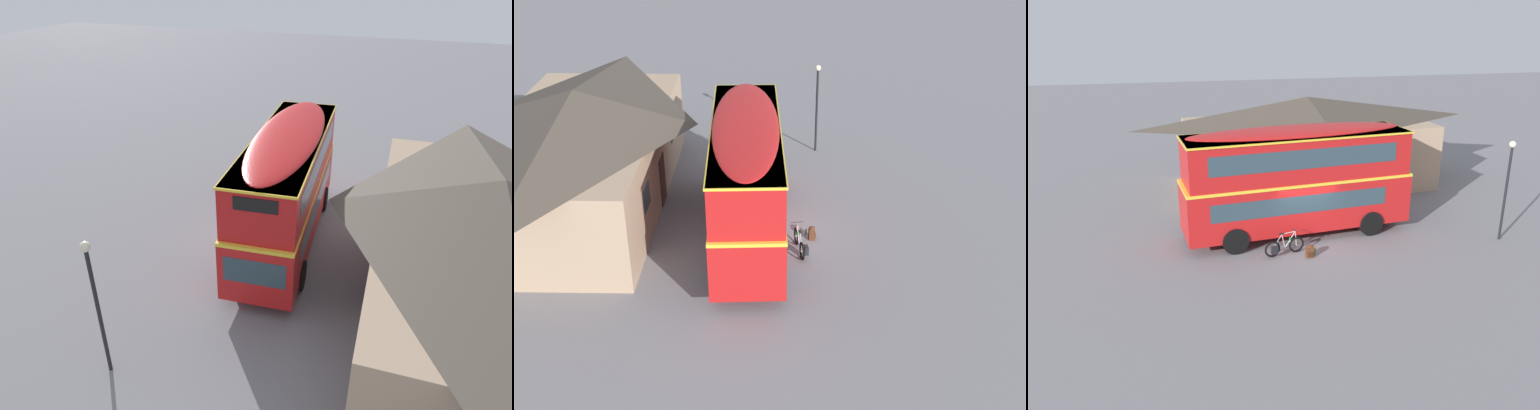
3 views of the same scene
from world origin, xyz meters
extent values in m
plane|color=slate|center=(0.00, 0.00, 0.00)|extent=(120.00, 120.00, 0.00)
cylinder|color=black|center=(2.79, 2.71, 0.55)|extent=(1.12, 0.38, 1.10)
cylinder|color=black|center=(3.02, 0.34, 0.55)|extent=(1.12, 0.38, 1.10)
cylinder|color=black|center=(-3.29, 2.13, 0.55)|extent=(1.12, 0.38, 1.10)
cylinder|color=black|center=(-3.07, -0.24, 0.55)|extent=(1.12, 0.38, 1.10)
cube|color=red|center=(-0.14, 1.24, 1.52)|extent=(10.05, 3.42, 2.10)
cube|color=yellow|center=(-0.14, 1.24, 2.60)|extent=(10.07, 3.44, 0.12)
cube|color=red|center=(-0.14, 1.24, 3.58)|extent=(9.75, 3.34, 1.90)
ellipsoid|color=red|center=(-0.14, 1.24, 4.61)|extent=(9.55, 3.27, 0.36)
cube|color=#2D424C|center=(4.75, 1.70, 1.77)|extent=(0.25, 2.05, 0.90)
cube|color=black|center=(4.62, 1.69, 4.10)|extent=(0.19, 1.37, 0.44)
cube|color=#2D424C|center=(-0.22, -0.02, 1.82)|extent=(7.66, 0.77, 0.76)
cube|color=#2D424C|center=(-0.02, 0.03, 3.73)|extent=(8.05, 0.80, 0.80)
cube|color=#2D424C|center=(-0.45, 2.45, 1.82)|extent=(7.66, 0.77, 0.76)
cube|color=#2D424C|center=(-0.25, 2.45, 3.73)|extent=(8.05, 0.80, 0.80)
cube|color=yellow|center=(-0.14, 1.24, 4.49)|extent=(9.85, 3.43, 0.08)
torus|color=black|center=(-0.63, -0.67, 0.34)|extent=(0.68, 0.23, 0.68)
torus|color=black|center=(-1.68, -0.91, 0.34)|extent=(0.68, 0.23, 0.68)
cylinder|color=#B2B2B7|center=(-0.63, -0.67, 0.34)|extent=(0.07, 0.11, 0.05)
cylinder|color=#B2B2B7|center=(-1.68, -0.91, 0.34)|extent=(0.07, 0.11, 0.05)
cylinder|color=#B7B7BC|center=(-0.91, -0.74, 0.61)|extent=(0.48, 0.14, 0.68)
cylinder|color=#B7B7BC|center=(-0.98, -0.75, 0.92)|extent=(0.59, 0.17, 0.06)
cylinder|color=#B7B7BC|center=(-1.20, -0.80, 0.60)|extent=(0.18, 0.07, 0.64)
cylinder|color=#B7B7BC|center=(-1.41, -0.85, 0.31)|extent=(0.55, 0.15, 0.09)
cylinder|color=#B7B7BC|center=(-1.47, -0.86, 0.63)|extent=(0.43, 0.12, 0.59)
cylinder|color=#B7B7BC|center=(-0.66, -0.68, 0.64)|extent=(0.10, 0.05, 0.60)
cylinder|color=black|center=(-0.68, -0.69, 0.99)|extent=(0.13, 0.45, 0.03)
ellipsoid|color=black|center=(-1.29, -0.82, 0.94)|extent=(0.28, 0.16, 0.06)
cube|color=black|center=(-1.62, -1.06, 0.36)|extent=(0.30, 0.20, 0.32)
cylinder|color=green|center=(-0.91, -0.74, 0.61)|extent=(0.07, 0.07, 0.18)
cube|color=#592D19|center=(-0.22, -1.26, 0.23)|extent=(0.31, 0.22, 0.47)
ellipsoid|color=#592D19|center=(-0.22, -1.26, 0.47)|extent=(0.29, 0.21, 0.10)
cube|color=#3E2011|center=(-0.21, -1.38, 0.16)|extent=(0.21, 0.05, 0.16)
cylinder|color=black|center=(-0.14, -1.14, 0.23)|extent=(0.04, 0.04, 0.37)
cylinder|color=black|center=(-0.30, -1.15, 0.23)|extent=(0.04, 0.04, 0.37)
cylinder|color=green|center=(0.07, -1.04, 0.12)|extent=(0.06, 0.06, 0.23)
cylinder|color=black|center=(0.07, -1.04, 0.24)|extent=(0.04, 0.04, 0.02)
cube|color=tan|center=(2.28, 8.32, 1.78)|extent=(13.51, 7.12, 3.56)
pyramid|color=#4C4238|center=(2.28, 8.32, 4.27)|extent=(13.93, 7.53, 1.41)
cube|color=#3D2319|center=(2.42, 5.04, 1.05)|extent=(1.10, 0.09, 2.10)
cube|color=#2D424C|center=(-0.88, 4.90, 1.96)|extent=(1.10, 0.09, 0.90)
cube|color=#2D424C|center=(5.73, 5.19, 1.96)|extent=(1.10, 0.09, 0.90)
cylinder|color=black|center=(8.30, -1.38, 2.05)|extent=(0.11, 0.11, 4.09)
sphere|color=#F2E5BF|center=(8.30, -1.38, 4.21)|extent=(0.28, 0.28, 0.28)
camera|label=1|loc=(15.53, 5.82, 10.37)|focal=31.91mm
camera|label=2|loc=(-22.52, -1.03, 13.54)|focal=47.11mm
camera|label=3|loc=(-5.66, -19.91, 9.21)|focal=37.25mm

